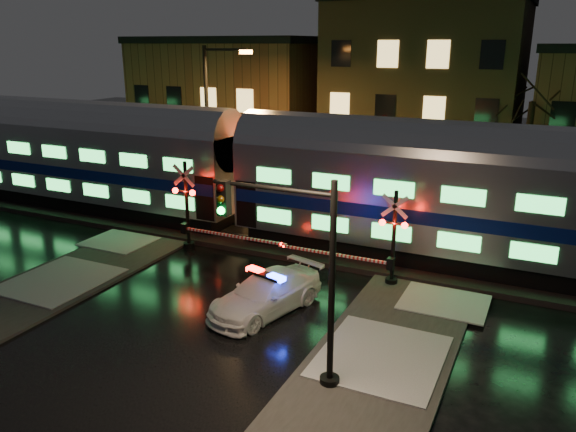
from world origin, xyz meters
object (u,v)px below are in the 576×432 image
(crossing_signal_left, at_px, (193,215))
(streetlight, at_px, (212,116))
(police_car, at_px, (266,294))
(crossing_signal_right, at_px, (383,247))
(traffic_light, at_px, (299,277))

(crossing_signal_left, bearing_deg, streetlight, 115.31)
(police_car, height_order, crossing_signal_right, crossing_signal_right)
(traffic_light, relative_size, streetlight, 0.65)
(crossing_signal_left, distance_m, traffic_light, 11.25)
(crossing_signal_right, bearing_deg, police_car, -127.12)
(police_car, bearing_deg, streetlight, 145.86)
(crossing_signal_right, height_order, streetlight, streetlight)
(police_car, height_order, traffic_light, traffic_light)
(police_car, xyz_separation_m, streetlight, (-8.91, 10.66, 4.46))
(traffic_light, bearing_deg, police_car, 128.33)
(crossing_signal_left, relative_size, streetlight, 0.64)
(police_car, relative_size, crossing_signal_left, 0.87)
(traffic_light, distance_m, streetlight, 18.29)
(crossing_signal_right, bearing_deg, traffic_light, -91.98)
(police_car, distance_m, traffic_light, 4.91)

